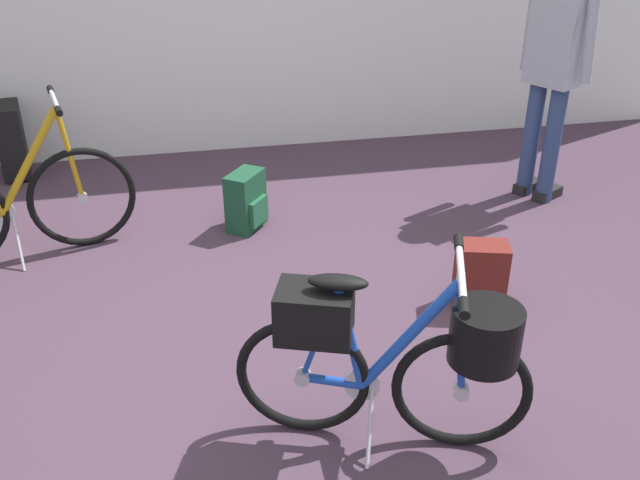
% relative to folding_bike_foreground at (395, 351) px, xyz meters
% --- Properties ---
extents(ground_plane, '(7.63, 7.63, 0.00)m').
position_rel_folding_bike_foreground_xyz_m(ground_plane, '(-0.20, 0.55, -0.42)').
color(ground_plane, '#473342').
extents(folding_bike_foreground, '(1.08, 0.57, 0.80)m').
position_rel_folding_bike_foreground_xyz_m(folding_bike_foreground, '(0.00, 0.00, 0.00)').
color(folding_bike_foreground, black).
rests_on(folding_bike_foreground, ground_plane).
extents(display_bike_left, '(1.30, 0.53, 0.93)m').
position_rel_folding_bike_foreground_xyz_m(display_bike_left, '(-1.72, 1.85, 0.00)').
color(display_bike_left, black).
rests_on(display_bike_left, ground_plane).
extents(visitor_near_wall, '(0.37, 0.47, 1.64)m').
position_rel_folding_bike_foreground_xyz_m(visitor_near_wall, '(1.66, 2.04, 0.51)').
color(visitor_near_wall, navy).
rests_on(visitor_near_wall, ground_plane).
extents(rolling_suitcase, '(0.23, 0.38, 0.83)m').
position_rel_folding_bike_foreground_xyz_m(rolling_suitcase, '(-1.92, 3.18, -0.14)').
color(rolling_suitcase, black).
rests_on(rolling_suitcase, ground_plane).
extents(backpack_on_floor, '(0.29, 0.25, 0.35)m').
position_rel_folding_bike_foreground_xyz_m(backpack_on_floor, '(0.73, 0.84, -0.25)').
color(backpack_on_floor, maroon).
rests_on(backpack_on_floor, ground_plane).
extents(handbag_on_floor, '(0.28, 0.31, 0.37)m').
position_rel_folding_bike_foreground_xyz_m(handbag_on_floor, '(-0.34, 1.97, -0.24)').
color(handbag_on_floor, '#19472D').
rests_on(handbag_on_floor, ground_plane).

